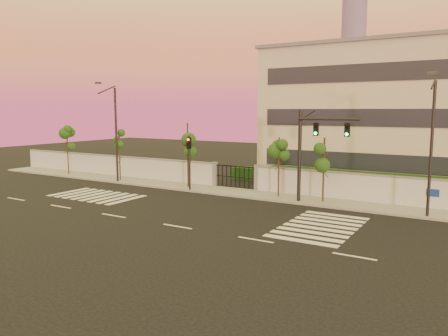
{
  "coord_description": "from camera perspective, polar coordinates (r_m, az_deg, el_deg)",
  "views": [
    {
      "loc": [
        14.76,
        -19.38,
        6.58
      ],
      "look_at": [
        -0.5,
        6.0,
        2.66
      ],
      "focal_mm": 35.0,
      "sensor_mm": 36.0,
      "label": 1
    }
  ],
  "objects": [
    {
      "name": "streetlight_east",
      "position": [
        28.83,
        25.46,
        3.09
      ],
      "size": [
        0.52,
        2.1,
        8.71
      ],
      "color": "black",
      "rests_on": "ground"
    },
    {
      "name": "distant_skyscraper",
      "position": [
        314.74,
        16.61,
        17.38
      ],
      "size": [
        16.0,
        16.0,
        118.0
      ],
      "color": "slate",
      "rests_on": "ground"
    },
    {
      "name": "sidewalk",
      "position": [
        33.96,
        4.65,
        -3.52
      ],
      "size": [
        60.0,
        3.0,
        0.15
      ],
      "primitive_type": "cube",
      "color": "gray",
      "rests_on": "ground"
    },
    {
      "name": "street_tree_a",
      "position": [
        46.83,
        -19.78,
        3.5
      ],
      "size": [
        1.43,
        1.14,
        4.95
      ],
      "color": "#382314",
      "rests_on": "ground"
    },
    {
      "name": "ground",
      "position": [
        25.23,
        -6.11,
        -7.61
      ],
      "size": [
        120.0,
        120.0,
        0.0
      ],
      "primitive_type": "plane",
      "color": "black",
      "rests_on": "ground"
    },
    {
      "name": "institutional_building",
      "position": [
        41.77,
        23.24,
        6.36
      ],
      "size": [
        24.4,
        12.4,
        12.25
      ],
      "color": "beige",
      "rests_on": "ground"
    },
    {
      "name": "street_tree_d",
      "position": [
        32.73,
        7.24,
        1.89
      ],
      "size": [
        1.55,
        1.23,
        4.6
      ],
      "color": "#382314",
      "rests_on": "ground"
    },
    {
      "name": "street_tree_b",
      "position": [
        41.3,
        -13.49,
        3.16
      ],
      "size": [
        1.45,
        1.16,
        4.86
      ],
      "color": "#382314",
      "rests_on": "ground"
    },
    {
      "name": "street_tree_c",
      "position": [
        36.63,
        -4.73,
        3.6
      ],
      "size": [
        1.52,
        1.21,
        5.55
      ],
      "color": "#382314",
      "rests_on": "ground"
    },
    {
      "name": "traffic_signal_main",
      "position": [
        30.92,
        11.3,
        2.97
      ],
      "size": [
        4.16,
        1.07,
        6.63
      ],
      "rotation": [
        0.0,
        0.0,
        0.22
      ],
      "color": "black",
      "rests_on": "ground"
    },
    {
      "name": "hedge_row",
      "position": [
        37.18,
        9.18,
        -1.47
      ],
      "size": [
        41.0,
        4.25,
        1.8
      ],
      "color": "#0F3411",
      "rests_on": "ground"
    },
    {
      "name": "streetlight_west",
      "position": [
        40.56,
        -14.1,
        4.88
      ],
      "size": [
        0.54,
        2.16,
        8.98
      ],
      "color": "black",
      "rests_on": "ground"
    },
    {
      "name": "perimeter_wall",
      "position": [
        35.07,
        5.91,
        -1.53
      ],
      "size": [
        60.0,
        0.36,
        2.2
      ],
      "color": "silver",
      "rests_on": "ground"
    },
    {
      "name": "street_tree_e",
      "position": [
        31.42,
        12.99,
        1.65
      ],
      "size": [
        1.62,
        1.29,
        4.69
      ],
      "color": "#382314",
      "rests_on": "ground"
    },
    {
      "name": "road_markings",
      "position": [
        29.08,
        -4.13,
        -5.53
      ],
      "size": [
        57.0,
        7.62,
        0.02
      ],
      "color": "silver",
      "rests_on": "ground"
    },
    {
      "name": "traffic_signal_secondary",
      "position": [
        35.37,
        -4.55,
        1.56
      ],
      "size": [
        0.36,
        0.34,
        4.58
      ],
      "rotation": [
        0.0,
        0.0,
        0.23
      ],
      "color": "black",
      "rests_on": "ground"
    }
  ]
}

